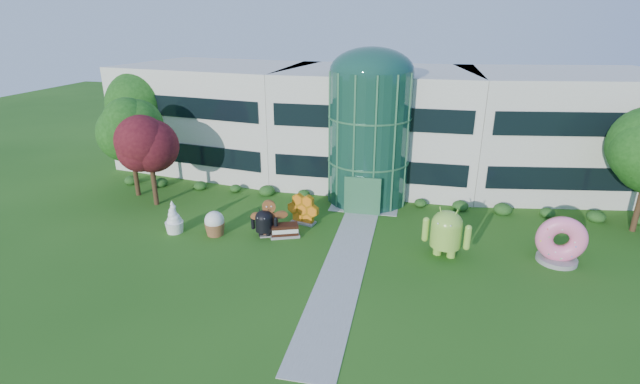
% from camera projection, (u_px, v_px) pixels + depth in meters
% --- Properties ---
extents(ground, '(140.00, 140.00, 0.00)m').
position_uv_depth(ground, '(340.00, 278.00, 25.30)').
color(ground, '#215114').
rests_on(ground, ground).
extents(building, '(46.00, 15.00, 9.30)m').
position_uv_depth(building, '(377.00, 124.00, 40.11)').
color(building, beige).
rests_on(building, ground).
extents(atrium, '(6.00, 6.00, 9.80)m').
position_uv_depth(atrium, '(369.00, 138.00, 34.54)').
color(atrium, '#194738').
rests_on(atrium, ground).
extents(walkway, '(2.40, 20.00, 0.04)m').
position_uv_depth(walkway, '(346.00, 260.00, 27.12)').
color(walkway, '#9E9E93').
rests_on(walkway, ground).
extents(tree_red, '(4.00, 4.00, 6.00)m').
position_uv_depth(tree_red, '(152.00, 167.00, 34.18)').
color(tree_red, '#3F0C14').
rests_on(tree_red, ground).
extents(trees_backdrop, '(52.00, 8.00, 8.40)m').
position_uv_depth(trees_backdrop, '(370.00, 144.00, 35.70)').
color(trees_backdrop, '#174511').
rests_on(trees_backdrop, ground).
extents(android_green, '(3.35, 2.65, 3.35)m').
position_uv_depth(android_green, '(446.00, 230.00, 27.09)').
color(android_green, '#8AC23E').
rests_on(android_green, ground).
extents(android_black, '(1.89, 1.28, 2.13)m').
position_uv_depth(android_black, '(264.00, 221.00, 29.72)').
color(android_black, black).
rests_on(android_black, ground).
extents(donut, '(2.88, 1.52, 2.91)m').
position_uv_depth(donut, '(561.00, 239.00, 26.47)').
color(donut, '#F35C7E').
rests_on(donut, ground).
extents(gingerbread, '(2.83, 1.90, 2.44)m').
position_uv_depth(gingerbread, '(269.00, 218.00, 29.88)').
color(gingerbread, brown).
rests_on(gingerbread, ground).
extents(ice_cream_sandwich, '(2.09, 1.56, 0.84)m').
position_uv_depth(ice_cream_sandwich, '(285.00, 230.00, 29.95)').
color(ice_cream_sandwich, black).
rests_on(ice_cream_sandwich, ground).
extents(honeycomb, '(2.58, 1.45, 1.92)m').
position_uv_depth(honeycomb, '(303.00, 210.00, 31.70)').
color(honeycomb, orange).
rests_on(honeycomb, ground).
extents(froyo, '(1.48, 1.48, 2.20)m').
position_uv_depth(froyo, '(173.00, 217.00, 30.29)').
color(froyo, white).
rests_on(froyo, ground).
extents(cupcake, '(1.81, 1.81, 1.64)m').
position_uv_depth(cupcake, '(215.00, 223.00, 30.03)').
color(cupcake, white).
rests_on(cupcake, ground).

